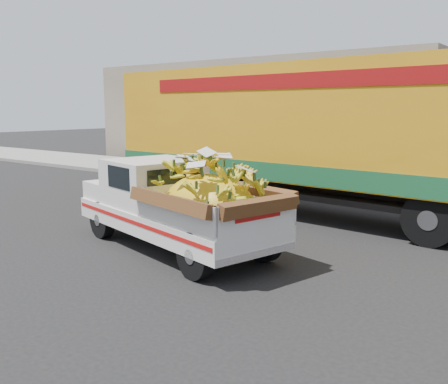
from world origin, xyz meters
The scene contains 6 objects.
ground centered at (0.00, 0.00, 0.00)m, with size 100.00×100.00×0.00m, color black.
curb centered at (0.00, 7.53, 0.07)m, with size 60.00×0.25×0.15m, color gray.
sidewalk centered at (0.00, 9.63, 0.07)m, with size 60.00×4.00×0.14m, color gray.
building_left centered at (-8.00, 15.53, 2.50)m, with size 18.00×6.00×5.00m, color gray.
pickup_truck centered at (-0.26, 0.56, 0.91)m, with size 5.12×2.87×1.70m.
semi_trailer centered at (-0.05, 5.07, 2.12)m, with size 12.04×3.39×3.80m.
Camera 1 is at (5.92, -6.37, 2.73)m, focal length 40.00 mm.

